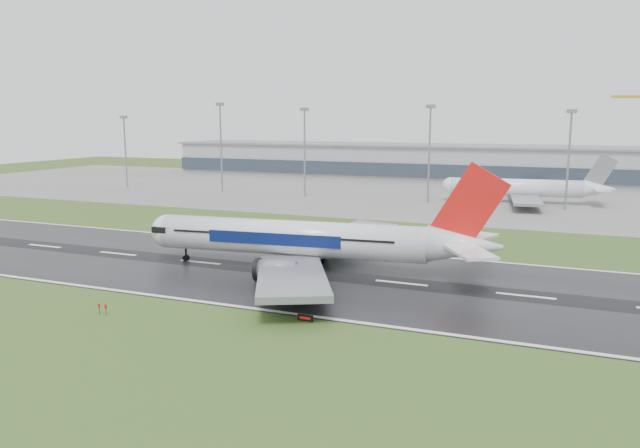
% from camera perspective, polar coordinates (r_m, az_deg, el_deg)
% --- Properties ---
extents(ground, '(520.00, 520.00, 0.00)m').
position_cam_1_polar(ground, '(119.31, -11.25, -3.60)').
color(ground, '#2F4B1B').
rests_on(ground, ground).
extents(runway, '(400.00, 45.00, 0.10)m').
position_cam_1_polar(runway, '(119.30, -11.25, -3.58)').
color(runway, black).
rests_on(runway, ground).
extents(apron, '(400.00, 130.00, 0.08)m').
position_cam_1_polar(apron, '(232.39, 5.92, 3.06)').
color(apron, slate).
rests_on(apron, ground).
extents(terminal, '(240.00, 36.00, 15.00)m').
position_cam_1_polar(terminal, '(289.56, 9.30, 5.81)').
color(terminal, gray).
rests_on(terminal, ground).
extents(main_airliner, '(72.49, 69.71, 19.49)m').
position_cam_1_polar(main_airliner, '(109.06, -0.54, 0.60)').
color(main_airliner, silver).
rests_on(main_airliner, runway).
extents(parked_airliner, '(60.92, 57.60, 16.17)m').
position_cam_1_polar(parked_airliner, '(210.09, 18.68, 4.10)').
color(parked_airliner, silver).
rests_on(parked_airliner, apron).
extents(runway_sign, '(2.27, 0.97, 1.04)m').
position_cam_1_polar(runway_sign, '(83.54, -1.40, -8.91)').
color(runway_sign, black).
rests_on(runway_sign, ground).
extents(floodmast_0, '(0.64, 0.64, 27.67)m').
position_cam_1_polar(floodmast_0, '(257.00, -17.92, 6.38)').
color(floodmast_0, gray).
rests_on(floodmast_0, ground).
extents(floodmast_1, '(0.64, 0.64, 32.28)m').
position_cam_1_polar(floodmast_1, '(230.72, -9.34, 6.95)').
color(floodmast_1, gray).
rests_on(floodmast_1, ground).
extents(floodmast_2, '(0.64, 0.64, 30.29)m').
position_cam_1_polar(floodmast_2, '(214.93, -1.46, 6.61)').
color(floodmast_2, gray).
rests_on(floodmast_2, ground).
extents(floodmast_3, '(0.64, 0.64, 30.92)m').
position_cam_1_polar(floodmast_3, '(201.28, 10.29, 6.32)').
color(floodmast_3, gray).
rests_on(floodmast_3, ground).
extents(floodmast_4, '(0.64, 0.64, 29.20)m').
position_cam_1_polar(floodmast_4, '(197.01, 22.44, 5.41)').
color(floodmast_4, gray).
rests_on(floodmast_4, ground).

